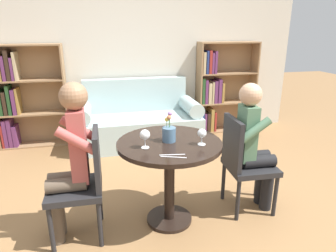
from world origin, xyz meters
TOP-DOWN VIEW (x-y plane):
  - ground_plane at (0.00, 0.00)m, footprint 16.00×16.00m
  - back_wall at (0.00, 2.40)m, footprint 5.20×0.05m
  - round_table at (0.00, 0.00)m, footprint 0.87×0.87m
  - couch at (0.00, 1.97)m, footprint 1.76×0.80m
  - bookshelf_left at (-1.61, 2.24)m, footprint 0.96×0.28m
  - bookshelf_right at (1.34, 2.24)m, footprint 0.96×0.28m
  - chair_left at (-0.70, -0.02)m, footprint 0.43×0.43m
  - chair_right at (0.70, 0.04)m, footprint 0.44×0.44m
  - person_left at (-0.79, -0.02)m, footprint 0.42×0.34m
  - person_right at (0.79, 0.03)m, footprint 0.43×0.35m
  - wine_glass_left at (-0.21, -0.08)m, footprint 0.08×0.08m
  - wine_glass_right at (0.24, -0.12)m, footprint 0.07×0.07m
  - flower_vase at (-0.00, 0.01)m, footprint 0.11×0.11m
  - knife_left_setting at (-0.04, -0.26)m, footprint 0.19×0.04m
  - fork_left_setting at (-0.04, -0.31)m, footprint 0.18×0.08m

SIDE VIEW (x-z plane):
  - ground_plane at x=0.00m, z-range 0.00..0.00m
  - couch at x=0.00m, z-range -0.15..0.77m
  - chair_left at x=-0.70m, z-range 0.04..0.94m
  - chair_right at x=0.70m, z-range 0.04..0.94m
  - round_table at x=0.00m, z-range 0.21..0.96m
  - person_right at x=0.79m, z-range 0.04..1.24m
  - person_left at x=-0.79m, z-range 0.04..1.32m
  - bookshelf_right at x=1.34m, z-range -0.03..1.40m
  - bookshelf_left at x=-1.61m, z-range 0.01..1.45m
  - knife_left_setting at x=-0.04m, z-range 0.75..0.76m
  - fork_left_setting at x=-0.04m, z-range 0.75..0.76m
  - flower_vase at x=0.00m, z-range 0.70..0.95m
  - wine_glass_right at x=0.24m, z-range 0.78..0.91m
  - wine_glass_left at x=-0.21m, z-range 0.78..0.93m
  - back_wall at x=0.00m, z-range 0.00..2.70m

